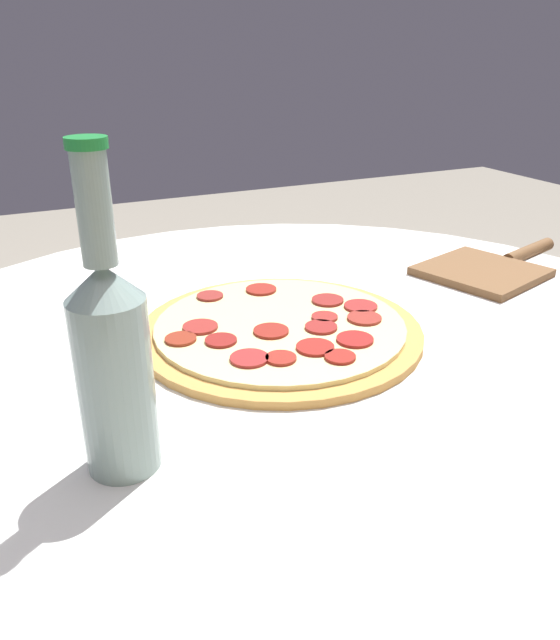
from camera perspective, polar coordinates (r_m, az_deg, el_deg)
name	(u,v)px	position (r m, az deg, el deg)	size (l,w,h in m)	color
table	(304,477)	(0.82, 2.23, -14.16)	(1.10, 1.10, 0.75)	silver
pizza	(280,329)	(0.76, 0.04, -0.85)	(0.34, 0.34, 0.02)	#C68E47
beer_bottle	(113,359)	(0.50, -15.05, -3.42)	(0.06, 0.06, 0.27)	gray
pizza_paddle	(490,268)	(1.02, 18.66, 4.53)	(0.31, 0.20, 0.02)	brown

